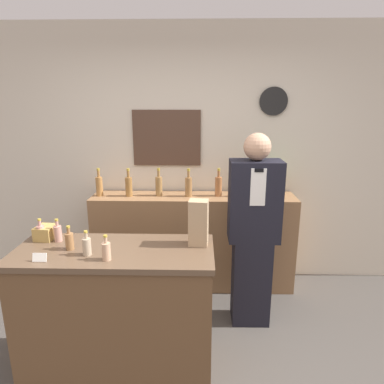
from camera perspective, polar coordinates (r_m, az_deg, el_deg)
back_wall at (r=3.67m, az=-1.45°, el=5.82°), size 5.20×0.09×2.70m
back_shelf at (r=3.66m, az=0.25°, el=-8.19°), size 2.08×0.40×1.00m
display_counter at (r=2.67m, az=-12.30°, el=-18.63°), size 1.37×0.57×0.95m
shopkeeper at (r=2.99m, az=10.15°, el=-6.71°), size 0.43×0.27×1.69m
potted_plant at (r=3.55m, az=12.93°, el=2.21°), size 0.25×0.25×0.35m
paper_bag at (r=2.40m, az=1.09°, el=-5.15°), size 0.14×0.13×0.33m
price_card_left at (r=2.41m, az=-24.06°, el=-9.92°), size 0.09×0.02×0.06m
gift_box at (r=2.76m, az=-23.20°, el=-6.22°), size 0.14×0.16×0.10m
counter_bottle_0 at (r=2.72m, az=-23.89°, el=-6.22°), size 0.06×0.06×0.17m
counter_bottle_1 at (r=2.67m, az=-21.46°, el=-6.36°), size 0.06×0.06×0.17m
counter_bottle_2 at (r=2.51m, az=-19.76°, el=-7.63°), size 0.06×0.06×0.17m
counter_bottle_3 at (r=2.38m, az=-17.13°, el=-8.58°), size 0.06×0.06×0.17m
counter_bottle_4 at (r=2.28m, az=-14.10°, el=-9.45°), size 0.06×0.06×0.17m
shelf_bottle_0 at (r=3.60m, az=-15.20°, el=1.05°), size 0.07×0.07×0.29m
shelf_bottle_1 at (r=3.52m, az=-10.49°, el=1.02°), size 0.07×0.07×0.29m
shelf_bottle_2 at (r=3.50m, az=-5.54°, el=1.10°), size 0.07×0.07×0.29m
shelf_bottle_3 at (r=3.46m, az=-0.58°, el=1.00°), size 0.07×0.07×0.29m
shelf_bottle_4 at (r=3.48m, az=4.44°, el=1.06°), size 0.07×0.07×0.29m
shelf_bottle_5 at (r=3.50m, az=9.42°, el=0.96°), size 0.07×0.07×0.29m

